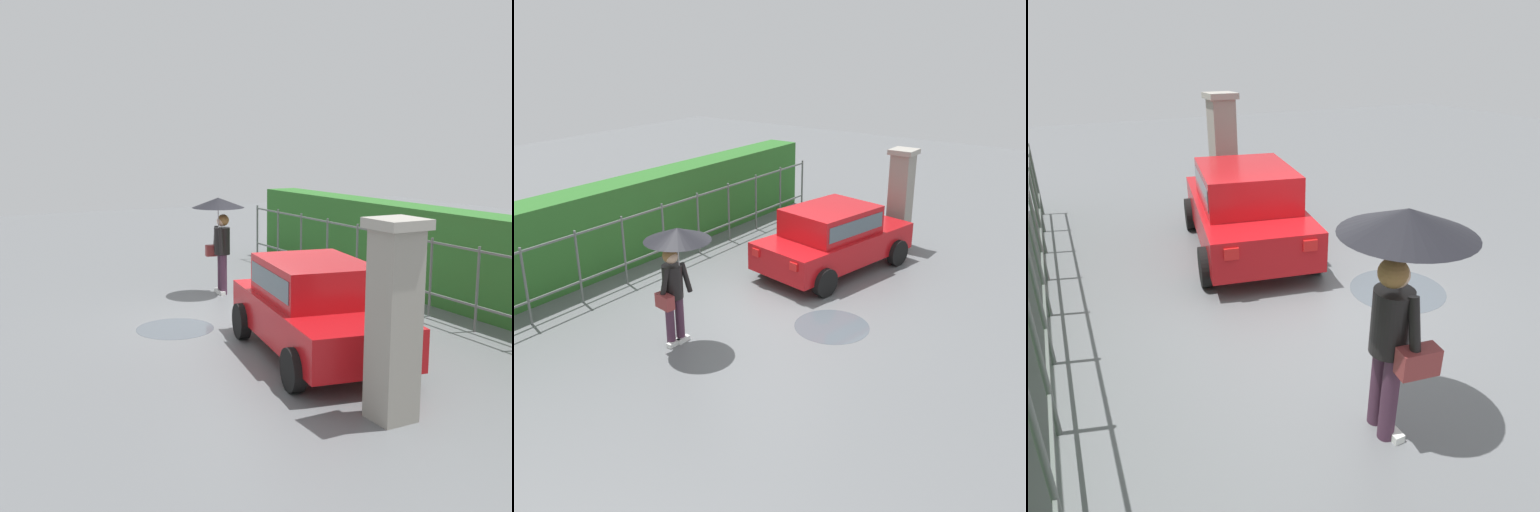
% 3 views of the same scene
% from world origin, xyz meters
% --- Properties ---
extents(ground_plane, '(40.00, 40.00, 0.00)m').
position_xyz_m(ground_plane, '(0.00, 0.00, 0.00)').
color(ground_plane, slate).
extents(car, '(3.95, 2.41, 1.48)m').
position_xyz_m(car, '(2.30, 0.05, 0.80)').
color(car, '#B71116').
rests_on(car, ground).
extents(pedestrian, '(1.11, 1.11, 2.09)m').
position_xyz_m(pedestrian, '(-2.15, 0.49, 1.61)').
color(pedestrian, '#47283D').
rests_on(pedestrian, ground).
extents(gate_pillar, '(0.60, 0.60, 2.42)m').
position_xyz_m(gate_pillar, '(4.72, -0.45, 1.24)').
color(gate_pillar, gray).
rests_on(gate_pillar, ground).
extents(fence_section, '(11.56, 0.05, 1.50)m').
position_xyz_m(fence_section, '(0.22, 3.21, 0.82)').
color(fence_section, '#59605B').
rests_on(fence_section, ground).
extents(hedge_row, '(12.51, 0.90, 1.90)m').
position_xyz_m(hedge_row, '(0.22, 4.24, 0.95)').
color(hedge_row, '#2D6B28').
rests_on(hedge_row, ground).
extents(puddle_near, '(1.38, 1.38, 0.00)m').
position_xyz_m(puddle_near, '(-0.10, -1.34, 0.00)').
color(puddle_near, '#4C545B').
rests_on(puddle_near, ground).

